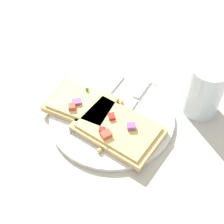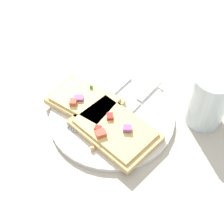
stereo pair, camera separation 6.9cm
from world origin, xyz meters
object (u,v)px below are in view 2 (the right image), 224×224
at_px(pizza_slice_main, 115,129).
at_px(pizza_slice_corner, 85,101).
at_px(plate, 112,117).
at_px(fork, 99,105).
at_px(drinking_glass, 208,101).
at_px(knife, 137,103).

xyz_separation_m(pizza_slice_main, pizza_slice_corner, (0.11, -0.01, -0.00)).
distance_m(plate, fork, 0.04).
height_order(fork, pizza_slice_corner, pizza_slice_corner).
distance_m(pizza_slice_corner, drinking_glass, 0.27).
height_order(fork, pizza_slice_main, pizza_slice_main).
bearing_deg(plate, knife, -104.37).
height_order(plate, pizza_slice_main, pizza_slice_main).
distance_m(pizza_slice_main, pizza_slice_corner, 0.11).
relative_size(fork, pizza_slice_main, 1.16).
distance_m(knife, pizza_slice_main, 0.10).
relative_size(plate, fork, 1.33).
relative_size(plate, drinking_glass, 2.26).
bearing_deg(drinking_glass, knife, 30.95).
height_order(pizza_slice_corner, drinking_glass, drinking_glass).
xyz_separation_m(plate, pizza_slice_main, (-0.04, 0.03, 0.02)).
bearing_deg(knife, plate, -20.69).
relative_size(fork, drinking_glass, 1.69).
bearing_deg(fork, drinking_glass, 121.60).
bearing_deg(pizza_slice_main, pizza_slice_corner, 174.11).
bearing_deg(fork, knife, 132.94).
bearing_deg(plate, pizza_slice_main, 141.91).
xyz_separation_m(plate, pizza_slice_corner, (0.07, 0.02, 0.02)).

